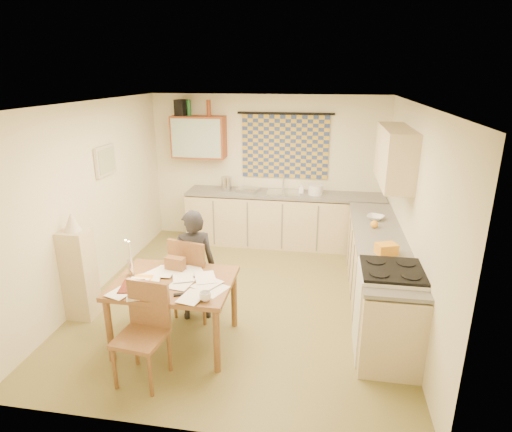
% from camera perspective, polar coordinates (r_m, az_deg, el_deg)
% --- Properties ---
extents(floor, '(4.00, 4.50, 0.02)m').
position_cam_1_polar(floor, '(5.78, -1.71, -10.91)').
color(floor, olive).
rests_on(floor, ground).
extents(ceiling, '(4.00, 4.50, 0.02)m').
position_cam_1_polar(ceiling, '(5.04, -1.99, 14.90)').
color(ceiling, white).
rests_on(ceiling, floor).
extents(wall_back, '(4.00, 0.02, 2.50)m').
position_cam_1_polar(wall_back, '(7.43, 1.53, 6.27)').
color(wall_back, beige).
rests_on(wall_back, floor).
extents(wall_front, '(4.00, 0.02, 2.50)m').
position_cam_1_polar(wall_front, '(3.26, -9.65, -10.80)').
color(wall_front, beige).
rests_on(wall_front, floor).
extents(wall_left, '(0.02, 4.50, 2.50)m').
position_cam_1_polar(wall_left, '(5.98, -21.11, 1.96)').
color(wall_left, beige).
rests_on(wall_left, floor).
extents(wall_right, '(0.02, 4.50, 2.50)m').
position_cam_1_polar(wall_right, '(5.28, 20.10, -0.03)').
color(wall_right, beige).
rests_on(wall_right, floor).
extents(window_blind, '(1.45, 0.03, 1.05)m').
position_cam_1_polar(window_blind, '(7.28, 3.89, 9.19)').
color(window_blind, navy).
rests_on(window_blind, wall_back).
extents(curtain_rod, '(1.60, 0.04, 0.04)m').
position_cam_1_polar(curtain_rod, '(7.19, 3.97, 13.49)').
color(curtain_rod, black).
rests_on(curtain_rod, wall_back).
extents(wall_cabinet, '(0.90, 0.34, 0.70)m').
position_cam_1_polar(wall_cabinet, '(7.40, -7.63, 10.40)').
color(wall_cabinet, maroon).
rests_on(wall_cabinet, wall_back).
extents(wall_cabinet_glass, '(0.84, 0.02, 0.64)m').
position_cam_1_polar(wall_cabinet_glass, '(7.24, -8.02, 10.20)').
color(wall_cabinet_glass, '#99B2A5').
rests_on(wall_cabinet_glass, wall_back).
extents(upper_cabinet_right, '(0.34, 1.30, 0.70)m').
position_cam_1_polar(upper_cabinet_right, '(5.63, 18.01, 7.63)').
color(upper_cabinet_right, tan).
rests_on(upper_cabinet_right, wall_right).
extents(framed_print, '(0.04, 0.50, 0.40)m').
position_cam_1_polar(framed_print, '(6.20, -19.45, 7.00)').
color(framed_print, beige).
rests_on(framed_print, wall_left).
extents(print_canvas, '(0.01, 0.42, 0.32)m').
position_cam_1_polar(print_canvas, '(6.19, -19.24, 7.00)').
color(print_canvas, beige).
rests_on(print_canvas, wall_left).
extents(counter_back, '(3.30, 0.62, 0.92)m').
position_cam_1_polar(counter_back, '(7.31, 3.73, -0.47)').
color(counter_back, tan).
rests_on(counter_back, floor).
extents(counter_right, '(0.62, 2.95, 0.92)m').
position_cam_1_polar(counter_right, '(5.61, 15.90, -7.31)').
color(counter_right, tan).
rests_on(counter_right, floor).
extents(stove, '(0.64, 0.64, 0.98)m').
position_cam_1_polar(stove, '(4.72, 17.18, -12.12)').
color(stove, white).
rests_on(stove, floor).
extents(sink, '(0.57, 0.48, 0.10)m').
position_cam_1_polar(sink, '(7.18, 3.64, 2.77)').
color(sink, silver).
rests_on(sink, counter_back).
extents(tap, '(0.03, 0.03, 0.28)m').
position_cam_1_polar(tap, '(7.31, 3.69, 4.51)').
color(tap, silver).
rests_on(tap, counter_back).
extents(dish_rack, '(0.41, 0.38, 0.06)m').
position_cam_1_polar(dish_rack, '(7.24, -1.01, 3.52)').
color(dish_rack, silver).
rests_on(dish_rack, counter_back).
extents(kettle, '(0.21, 0.21, 0.24)m').
position_cam_1_polar(kettle, '(7.30, -3.95, 4.32)').
color(kettle, silver).
rests_on(kettle, counter_back).
extents(mixing_bowl, '(0.25, 0.25, 0.16)m').
position_cam_1_polar(mixing_bowl, '(7.12, 7.92, 3.49)').
color(mixing_bowl, white).
rests_on(mixing_bowl, counter_back).
extents(soap_bottle, '(0.08, 0.08, 0.17)m').
position_cam_1_polar(soap_bottle, '(7.18, 6.07, 3.72)').
color(soap_bottle, white).
rests_on(soap_bottle, counter_back).
extents(bowl, '(0.39, 0.39, 0.06)m').
position_cam_1_polar(bowl, '(6.08, 15.64, -0.19)').
color(bowl, white).
rests_on(bowl, counter_right).
extents(orange_bag, '(0.26, 0.23, 0.12)m').
position_cam_1_polar(orange_bag, '(4.96, 16.99, -4.22)').
color(orange_bag, orange).
rests_on(orange_bag, counter_right).
extents(fruit_orange, '(0.10, 0.10, 0.10)m').
position_cam_1_polar(fruit_orange, '(5.74, 15.50, -1.06)').
color(fruit_orange, orange).
rests_on(fruit_orange, counter_right).
extents(speaker, '(0.20, 0.23, 0.26)m').
position_cam_1_polar(speaker, '(7.44, -9.96, 14.05)').
color(speaker, black).
rests_on(speaker, wall_cabinet).
extents(bottle_green, '(0.08, 0.08, 0.26)m').
position_cam_1_polar(bottle_green, '(7.39, -8.94, 14.08)').
color(bottle_green, '#195926').
rests_on(bottle_green, wall_cabinet).
extents(bottle_brown, '(0.08, 0.08, 0.26)m').
position_cam_1_polar(bottle_brown, '(7.30, -6.33, 14.13)').
color(bottle_brown, maroon).
rests_on(bottle_brown, wall_cabinet).
extents(dining_table, '(1.24, 0.95, 0.75)m').
position_cam_1_polar(dining_table, '(4.82, -10.67, -12.41)').
color(dining_table, brown).
rests_on(dining_table, floor).
extents(chair_far, '(0.56, 0.56, 1.03)m').
position_cam_1_polar(chair_far, '(5.32, -7.90, -9.82)').
color(chair_far, brown).
rests_on(chair_far, floor).
extents(chair_near, '(0.48, 0.48, 0.96)m').
position_cam_1_polar(chair_near, '(4.42, -14.82, -17.10)').
color(chair_near, brown).
rests_on(chair_near, floor).
extents(person, '(0.70, 0.63, 1.37)m').
position_cam_1_polar(person, '(5.10, -8.24, -6.53)').
color(person, black).
rests_on(person, floor).
extents(shelf_stand, '(0.32, 0.30, 1.11)m').
position_cam_1_polar(shelf_stand, '(5.54, -22.49, -7.19)').
color(shelf_stand, tan).
rests_on(shelf_stand, floor).
extents(lampshade, '(0.20, 0.20, 0.22)m').
position_cam_1_polar(lampshade, '(5.31, -23.37, -0.69)').
color(lampshade, beige).
rests_on(lampshade, shelf_stand).
extents(letter_rack, '(0.23, 0.14, 0.16)m').
position_cam_1_polar(letter_rack, '(4.82, -10.72, -6.32)').
color(letter_rack, brown).
rests_on(letter_rack, dining_table).
extents(mug, '(0.18, 0.18, 0.09)m').
position_cam_1_polar(mug, '(4.20, -6.79, -10.59)').
color(mug, white).
rests_on(mug, dining_table).
extents(magazine, '(0.32, 0.37, 0.03)m').
position_cam_1_polar(magazine, '(4.61, -17.61, -9.00)').
color(magazine, maroon).
rests_on(magazine, dining_table).
extents(book, '(0.25, 0.31, 0.02)m').
position_cam_1_polar(book, '(4.71, -16.23, -8.33)').
color(book, orange).
rests_on(book, dining_table).
extents(orange_box, '(0.13, 0.09, 0.04)m').
position_cam_1_polar(orange_box, '(4.49, -15.73, -9.55)').
color(orange_box, orange).
rests_on(orange_box, dining_table).
extents(eyeglasses, '(0.14, 0.08, 0.02)m').
position_cam_1_polar(eyeglasses, '(4.34, -10.07, -10.28)').
color(eyeglasses, black).
rests_on(eyeglasses, dining_table).
extents(candle_holder, '(0.06, 0.06, 0.18)m').
position_cam_1_polar(candle_holder, '(4.83, -16.37, -6.59)').
color(candle_holder, silver).
rests_on(candle_holder, dining_table).
extents(candle, '(0.03, 0.03, 0.22)m').
position_cam_1_polar(candle, '(4.73, -16.49, -4.50)').
color(candle, white).
rests_on(candle, dining_table).
extents(candle_flame, '(0.02, 0.02, 0.02)m').
position_cam_1_polar(candle_flame, '(4.70, -17.01, -3.10)').
color(candle_flame, '#FFCC66').
rests_on(candle_flame, dining_table).
extents(papers, '(1.19, 0.95, 0.03)m').
position_cam_1_polar(papers, '(4.62, -11.49, -8.45)').
color(papers, white).
rests_on(papers, dining_table).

